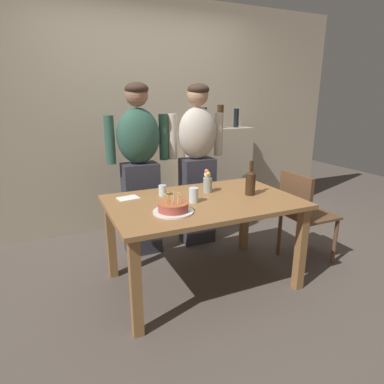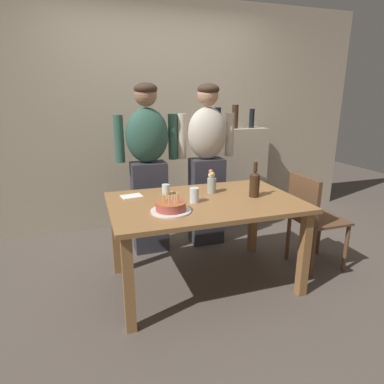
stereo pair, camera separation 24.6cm
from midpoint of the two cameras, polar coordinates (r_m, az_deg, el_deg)
The scene contains 13 objects.
ground_plane at distance 2.92m, azimuth 4.58°, elevation -15.47°, with size 10.00×10.00×0.00m, color #564C44.
back_wall at distance 3.96m, azimuth -3.92°, elevation 12.90°, with size 5.20×0.10×2.60m, color tan.
dining_table at distance 2.63m, azimuth 4.89°, elevation -3.49°, with size 1.50×0.96×0.74m.
birthday_cake at distance 2.33m, azimuth -0.71°, elevation -2.73°, with size 0.29×0.29×0.14m.
water_glass_near at distance 2.53m, azimuth 3.21°, elevation -0.59°, with size 0.07×0.07×0.12m, color silver.
water_glass_far at distance 2.72m, azimuth -2.03°, elevation 0.38°, with size 0.06×0.06×0.09m, color silver.
wine_bottle at distance 2.73m, azimuth 13.46°, elevation 1.45°, with size 0.08×0.08×0.29m.
napkin_stack at distance 2.71m, azimuth -7.97°, elevation -0.79°, with size 0.17×0.12×0.01m, color white.
flower_vase at distance 2.79m, azimuth 5.99°, elevation 1.67°, with size 0.08×0.08×0.20m.
person_man_bearded at distance 3.20m, azimuth -5.48°, elevation 4.34°, with size 0.61×0.27×1.66m.
person_woman_cardigan at distance 3.38m, azimuth 4.72°, elevation 5.02°, with size 0.61×0.27×1.66m.
dining_chair at distance 3.16m, azimuth 22.23°, elevation -3.71°, with size 0.42×0.42×0.87m.
shelf_cabinet at distance 4.17m, azimuth 8.86°, elevation 3.08°, with size 0.80×0.30×1.44m.
Camera 2 is at (-0.87, -2.32, 1.53)m, focal length 30.48 mm.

